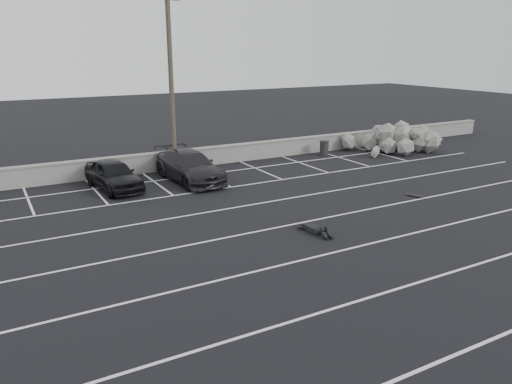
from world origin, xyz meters
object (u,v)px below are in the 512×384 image
person (311,225)px  skateboard (415,195)px  utility_pole (171,83)px  riprap_pile (404,142)px  trash_bin (324,148)px  car_right (190,166)px  car_left (113,175)px

person → skateboard: bearing=9.0°
utility_pole → riprap_pile: (15.29, -1.86, -4.28)m
trash_bin → person: trash_bin is taller
car_right → riprap_pile: bearing=-2.9°
trash_bin → riprap_pile: 5.61m
car_right → person: 9.18m
skateboard → person: bearing=170.3°
skateboard → trash_bin: bearing=58.4°
utility_pole → skateboard: utility_pole is taller
trash_bin → skateboard: size_ratio=1.38×
riprap_pile → person: size_ratio=2.76×
car_right → person: car_right is taller
person → car_right: bearing=95.9°
riprap_pile → person: (-14.00, -9.26, -0.38)m
car_left → riprap_pile: bearing=-8.5°
car_left → person: bearing=-69.7°
car_right → skateboard: size_ratio=7.67×
car_left → trash_bin: bearing=-2.4°
person → skateboard: (6.75, 1.30, -0.15)m
car_left → riprap_pile: riprap_pile is taller
person → utility_pole: bearing=94.7°
car_right → utility_pole: (-0.06, 2.04, 4.11)m
trash_bin → car_left: bearing=-174.3°
car_left → trash_bin: car_left is taller
trash_bin → utility_pole: bearing=177.9°
riprap_pile → skateboard: bearing=-132.3°
riprap_pile → person: riprap_pile is taller
car_left → car_right: bearing=-12.9°
car_left → car_right: size_ratio=0.81×
trash_bin → riprap_pile: (5.40, -1.50, 0.11)m
car_right → car_left: bearing=171.6°
person → trash_bin: bearing=49.5°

